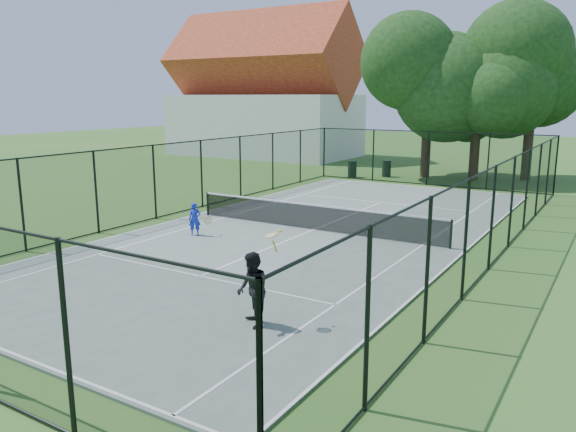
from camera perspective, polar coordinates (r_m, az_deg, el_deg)
The scene contains 12 objects.
ground at distance 20.62m, azimuth 2.66°, elevation -1.57°, with size 120.00×120.00×0.00m, color #316622.
tennis_court at distance 20.61m, azimuth 2.66°, elevation -1.49°, with size 11.00×24.00×0.06m, color slate.
tennis_net at distance 20.49m, azimuth 2.67°, elevation 0.01°, with size 10.08×0.08×0.95m.
fence at distance 20.32m, azimuth 2.70°, elevation 2.55°, with size 13.10×26.10×3.00m.
tree_near_left at distance 35.38m, azimuth 14.13°, elevation 12.63°, with size 6.78×6.78×8.85m.
tree_near_mid at distance 34.85m, azimuth 18.72°, elevation 10.68°, with size 5.47×5.47×7.16m.
tree_near_right at distance 36.05m, azimuth 23.67°, elevation 12.32°, with size 6.44×6.44×8.89m.
building at distance 47.71m, azimuth -2.49°, elevation 12.10°, with size 15.30×8.15×11.87m.
trash_bin_left at distance 34.72m, azimuth 6.54°, elevation 4.77°, with size 0.58×0.58×1.01m.
trash_bin_right at distance 35.23m, azimuth 9.97°, elevation 4.77°, with size 0.58×0.58×1.01m.
player_blue at distance 19.93m, azimuth -9.43°, elevation -0.32°, with size 0.83×0.48×1.15m.
player_black at distance 11.91m, azimuth -3.63°, elevation -7.48°, with size 0.99×1.15×2.02m.
Camera 1 is at (9.66, -17.57, 4.83)m, focal length 35.00 mm.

